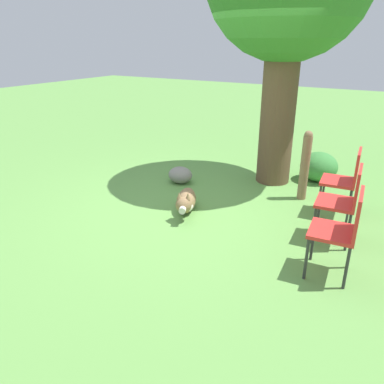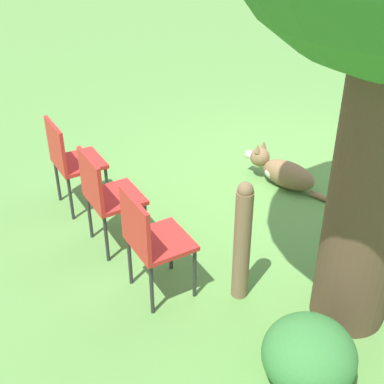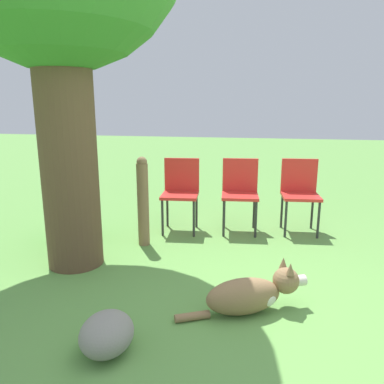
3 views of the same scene
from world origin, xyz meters
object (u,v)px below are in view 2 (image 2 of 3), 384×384
at_px(dog, 282,172).
at_px(red_chair_2, 151,238).
at_px(fence_post, 242,241).
at_px(red_chair_1, 106,193).
at_px(red_chair_0, 70,158).

relative_size(dog, red_chair_2, 1.09).
xyz_separation_m(fence_post, red_chair_1, (0.71, -1.03, 0.02)).
relative_size(dog, red_chair_1, 1.09).
distance_m(fence_post, red_chair_1, 1.25).
distance_m(dog, red_chair_1, 1.97).
xyz_separation_m(red_chair_0, red_chair_2, (-0.23, 1.46, 0.00)).
height_order(dog, red_chair_2, red_chair_2).
bearing_deg(dog, red_chair_2, 92.87).
xyz_separation_m(red_chair_0, red_chair_1, (-0.11, 0.73, 0.00)).
bearing_deg(red_chair_0, red_chair_2, -86.28).
distance_m(red_chair_1, red_chair_2, 0.74).
bearing_deg(red_chair_2, dog, 22.98).
relative_size(red_chair_0, red_chair_1, 1.00).
xyz_separation_m(dog, fence_post, (1.21, 1.26, 0.36)).
bearing_deg(fence_post, red_chair_2, -26.43).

